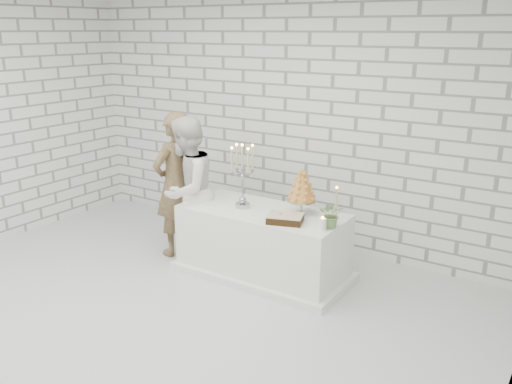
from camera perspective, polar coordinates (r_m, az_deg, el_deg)
name	(u,v)px	position (r m, az deg, el deg)	size (l,w,h in m)	color
ground	(149,319)	(5.31, -11.25, -13.03)	(6.00, 5.00, 0.01)	silver
wall_back	(285,123)	(6.70, 3.07, 7.26)	(6.00, 0.01, 3.00)	white
cake_table	(262,243)	(5.92, 0.68, -5.38)	(1.80, 0.80, 0.75)	white
groom	(176,184)	(6.42, -8.42, 0.79)	(0.63, 0.41, 1.72)	brown
bride	(187,190)	(6.22, -7.34, 0.21)	(0.82, 0.64, 1.70)	white
candelabra	(242,176)	(5.79, -1.44, 1.70)	(0.29, 0.29, 0.71)	#9E9DA8
croquembouche	(302,191)	(5.63, 4.86, 0.06)	(0.32, 0.32, 0.49)	#B16D2B
chocolate_cake	(285,218)	(5.43, 3.11, -2.81)	(0.35, 0.25, 0.08)	black
pillar_candle	(322,224)	(5.25, 7.02, -3.40)	(0.08, 0.08, 0.12)	white
extra_taper	(336,204)	(5.56, 8.46, -1.21)	(0.06, 0.06, 0.32)	#C2B88A
flowers	(332,214)	(5.31, 7.99, -2.36)	(0.24, 0.21, 0.27)	#3D632B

